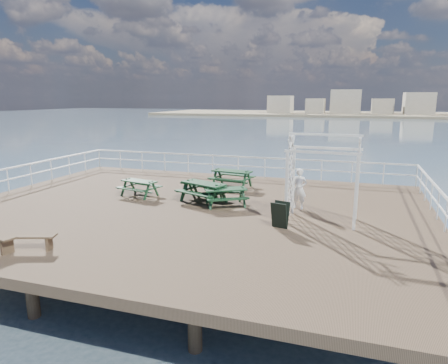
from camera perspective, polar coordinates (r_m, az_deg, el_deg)
ground at (r=15.56m, az=-5.07°, el=-4.26°), size 18.00×14.00×0.30m
sea_backdrop at (r=147.99m, az=21.07°, el=9.39°), size 300.00×300.00×9.20m
railing at (r=17.66m, az=-2.06°, el=1.16°), size 17.77×13.76×1.10m
picnic_table_a at (r=17.63m, az=-12.02°, el=-0.39°), size 1.81×1.58×0.77m
picnic_table_b at (r=18.95m, az=1.13°, el=1.00°), size 2.05×1.74×0.90m
picnic_table_c at (r=16.57m, az=-3.23°, el=-0.78°), size 1.93×1.66×0.83m
picnic_table_d at (r=16.24m, az=-2.93°, el=-0.86°), size 2.29×2.09×0.91m
picnic_table_e at (r=15.67m, az=0.22°, el=-1.60°), size 2.06×1.94×0.79m
flat_bench_near at (r=12.50m, az=-26.20°, el=-7.28°), size 1.56×0.83×0.44m
trellis_arbor at (r=13.95m, az=13.91°, el=-0.16°), size 2.46×1.38×3.01m
sandwich_board at (r=13.17m, az=8.01°, el=-4.72°), size 0.62×0.52×0.88m
person at (r=15.50m, az=10.70°, el=-0.94°), size 0.59×0.41×1.55m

